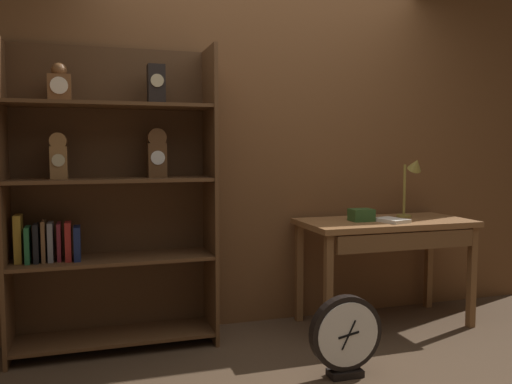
{
  "coord_description": "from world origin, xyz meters",
  "views": [
    {
      "loc": [
        -1.23,
        -2.41,
        1.3
      ],
      "look_at": [
        -0.23,
        0.76,
        1.02
      ],
      "focal_mm": 36.74,
      "sensor_mm": 36.0,
      "label": 1
    }
  ],
  "objects_px": {
    "toolbox_small": "(361,215)",
    "open_repair_manual": "(392,220)",
    "desk_lamp": "(412,177)",
    "round_clock_large": "(346,336)",
    "workbench": "(387,234)",
    "bookshelf": "(108,200)"
  },
  "relations": [
    {
      "from": "toolbox_small",
      "to": "open_repair_manual",
      "type": "relative_size",
      "value": 0.73
    },
    {
      "from": "desk_lamp",
      "to": "toolbox_small",
      "type": "relative_size",
      "value": 2.89
    },
    {
      "from": "toolbox_small",
      "to": "round_clock_large",
      "type": "relative_size",
      "value": 0.34
    },
    {
      "from": "workbench",
      "to": "round_clock_large",
      "type": "bearing_deg",
      "value": -134.18
    },
    {
      "from": "open_repair_manual",
      "to": "workbench",
      "type": "bearing_deg",
      "value": 65.76
    },
    {
      "from": "open_repair_manual",
      "to": "toolbox_small",
      "type": "bearing_deg",
      "value": 133.73
    },
    {
      "from": "desk_lamp",
      "to": "round_clock_large",
      "type": "distance_m",
      "value": 1.49
    },
    {
      "from": "open_repair_manual",
      "to": "round_clock_large",
      "type": "bearing_deg",
      "value": -153.1
    },
    {
      "from": "round_clock_large",
      "to": "open_repair_manual",
      "type": "bearing_deg",
      "value": 42.74
    },
    {
      "from": "desk_lamp",
      "to": "open_repair_manual",
      "type": "xyz_separation_m",
      "value": [
        -0.27,
        -0.16,
        -0.29
      ]
    },
    {
      "from": "workbench",
      "to": "open_repair_manual",
      "type": "height_order",
      "value": "open_repair_manual"
    },
    {
      "from": "bookshelf",
      "to": "desk_lamp",
      "type": "distance_m",
      "value": 2.21
    },
    {
      "from": "bookshelf",
      "to": "open_repair_manual",
      "type": "distance_m",
      "value": 1.96
    },
    {
      "from": "bookshelf",
      "to": "workbench",
      "type": "distance_m",
      "value": 1.98
    },
    {
      "from": "round_clock_large",
      "to": "workbench",
      "type": "bearing_deg",
      "value": 45.82
    },
    {
      "from": "bookshelf",
      "to": "toolbox_small",
      "type": "xyz_separation_m",
      "value": [
        1.75,
        -0.16,
        -0.15
      ]
    },
    {
      "from": "toolbox_small",
      "to": "bookshelf",
      "type": "bearing_deg",
      "value": 174.93
    },
    {
      "from": "workbench",
      "to": "bookshelf",
      "type": "bearing_deg",
      "value": 174.73
    },
    {
      "from": "open_repair_manual",
      "to": "round_clock_large",
      "type": "relative_size",
      "value": 0.47
    },
    {
      "from": "bookshelf",
      "to": "round_clock_large",
      "type": "bearing_deg",
      "value": -35.27
    },
    {
      "from": "round_clock_large",
      "to": "bookshelf",
      "type": "bearing_deg",
      "value": 144.73
    },
    {
      "from": "desk_lamp",
      "to": "round_clock_large",
      "type": "bearing_deg",
      "value": -140.27
    }
  ]
}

